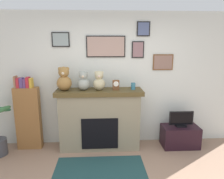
% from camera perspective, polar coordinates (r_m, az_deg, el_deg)
% --- Properties ---
extents(back_wall, '(5.20, 0.15, 2.60)m').
position_cam_1_polar(back_wall, '(4.20, 0.48, 2.83)').
color(back_wall, silver).
rests_on(back_wall, ground_plane).
extents(fireplace, '(1.62, 0.52, 1.16)m').
position_cam_1_polar(fireplace, '(4.09, -3.36, -7.92)').
color(fireplace, gray).
rests_on(fireplace, ground_plane).
extents(bookshelf, '(0.45, 0.16, 1.42)m').
position_cam_1_polar(bookshelf, '(4.33, -21.85, -6.67)').
color(bookshelf, brown).
rests_on(bookshelf, ground_plane).
extents(tv_stand, '(0.70, 0.40, 0.42)m').
position_cam_1_polar(tv_stand, '(4.45, 17.97, -11.99)').
color(tv_stand, black).
rests_on(tv_stand, ground_plane).
extents(television, '(0.47, 0.14, 0.31)m').
position_cam_1_polar(television, '(4.32, 18.28, -7.76)').
color(television, black).
rests_on(television, tv_stand).
extents(area_rug, '(1.48, 1.05, 0.01)m').
position_cam_1_polar(area_rug, '(3.55, -3.27, -21.95)').
color(area_rug, '#1E3F41').
rests_on(area_rug, ground_plane).
extents(candle_jar, '(0.08, 0.08, 0.13)m').
position_cam_1_polar(candle_jar, '(3.95, 5.78, 0.89)').
color(candle_jar, teal).
rests_on(candle_jar, fireplace).
extents(mantel_clock, '(0.12, 0.09, 0.18)m').
position_cam_1_polar(mantel_clock, '(3.90, 1.06, 1.24)').
color(mantel_clock, brown).
rests_on(mantel_clock, fireplace).
extents(teddy_bear_brown, '(0.27, 0.27, 0.44)m').
position_cam_1_polar(teddy_bear_brown, '(3.93, -12.88, 2.57)').
color(teddy_bear_brown, olive).
rests_on(teddy_bear_brown, fireplace).
extents(teddy_bear_cream, '(0.22, 0.22, 0.36)m').
position_cam_1_polar(teddy_bear_cream, '(3.89, -7.77, 2.13)').
color(teddy_bear_cream, gray).
rests_on(teddy_bear_cream, fireplace).
extents(teddy_bear_tan, '(0.22, 0.22, 0.36)m').
position_cam_1_polar(teddy_bear_tan, '(3.88, -3.52, 2.20)').
color(teddy_bear_tan, '#BCB087').
rests_on(teddy_bear_tan, fireplace).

